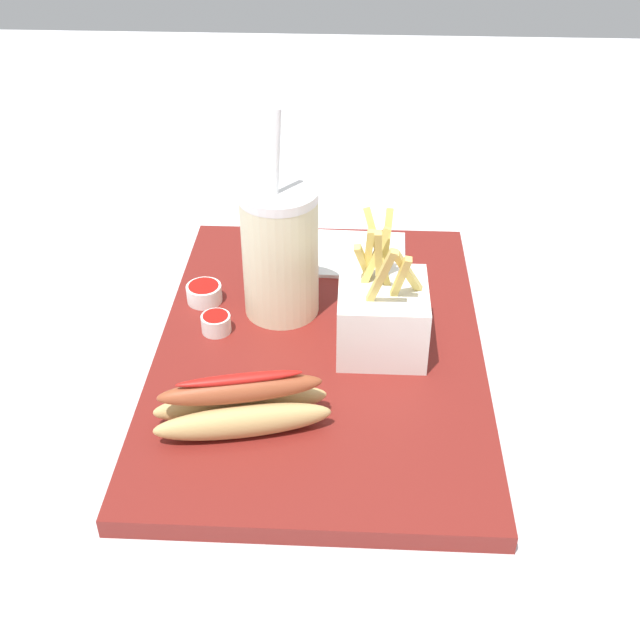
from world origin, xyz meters
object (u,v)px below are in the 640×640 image
Objects in this scene: soda_cup at (280,252)px; ketchup_cup_2 at (216,322)px; napkin_stack at (353,254)px; fries_basket at (382,316)px; hot_dog_1 at (242,406)px; ketchup_cup_1 at (204,292)px.

soda_cup reaches higher than ketchup_cup_2.
soda_cup is 0.16m from napkin_stack.
hot_dog_1 is at bearing -45.35° from fries_basket.
ketchup_cup_1 and ketchup_cup_2 have the same top height.
hot_dog_1 is (0.13, -0.13, -0.01)m from fries_basket.
hot_dog_1 is 5.31× the size of ketchup_cup_2.
napkin_stack is (-0.31, 0.10, -0.02)m from hot_dog_1.
fries_basket reaches higher than ketchup_cup_1.
fries_basket reaches higher than hot_dog_1.
hot_dog_1 is at bearing -5.85° from soda_cup.
hot_dog_1 is 0.22m from ketchup_cup_1.
hot_dog_1 is 0.15m from ketchup_cup_2.
napkin_stack is at bearing -170.42° from fries_basket.
ketchup_cup_1 is 1.26× the size of ketchup_cup_2.
soda_cup reaches higher than napkin_stack.
ketchup_cup_2 reaches higher than napkin_stack.
napkin_stack is at bearing 147.21° from soda_cup.
fries_basket is at bearing 9.58° from napkin_stack.
fries_basket is 0.19m from napkin_stack.
soda_cup is at bearing 82.07° from ketchup_cup_1.
hot_dog_1 is 1.32× the size of napkin_stack.
ketchup_cup_2 is at bearing -96.25° from fries_basket.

